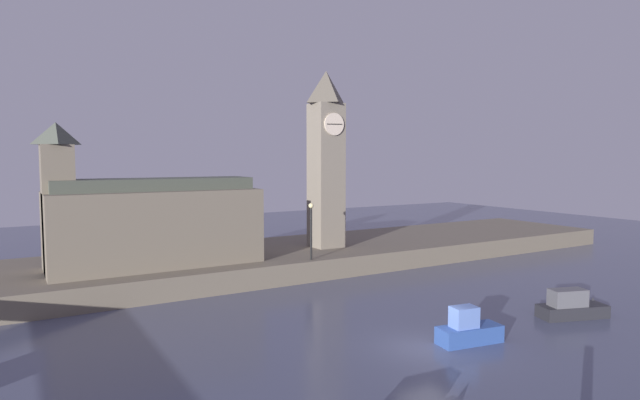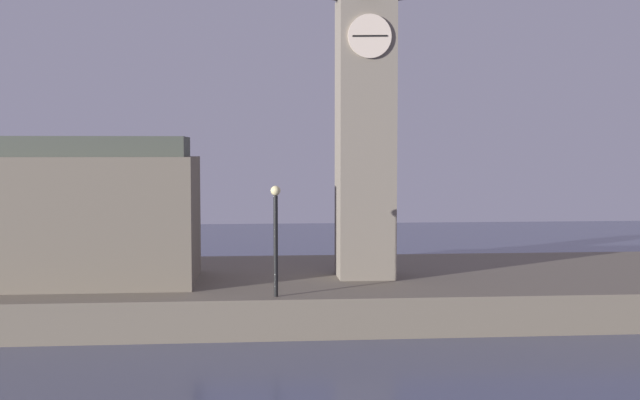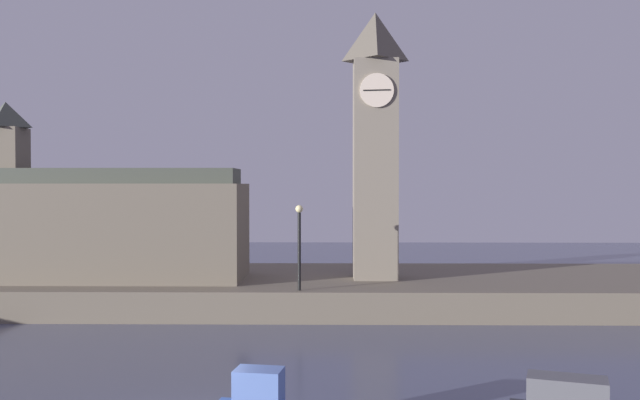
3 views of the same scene
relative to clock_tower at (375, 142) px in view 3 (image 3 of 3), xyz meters
The scene contains 4 objects.
far_embankment 10.15m from the clock_tower, behind, with size 70.00×12.00×1.50m, color #6B6051.
clock_tower is the anchor object (origin of this frame).
parliament_hall 14.90m from the clock_tower, behind, with size 13.66×5.29×9.41m.
streetlamp 7.53m from the clock_tower, 131.96° to the right, with size 0.36×0.36×4.05m.
Camera 3 is at (3.63, -17.69, 6.48)m, focal length 38.48 mm.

